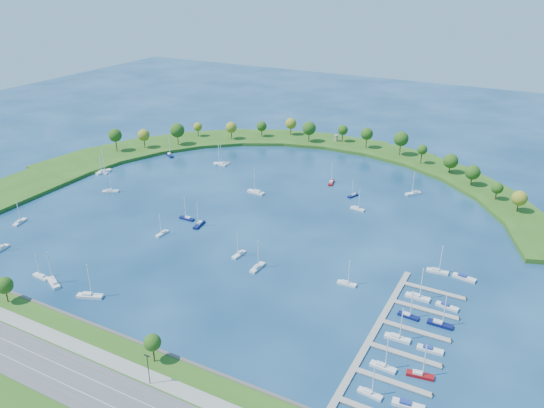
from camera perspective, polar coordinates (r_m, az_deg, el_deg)
The scene contains 40 objects.
ground at distance 255.99m, azimuth -1.51°, elevation -1.01°, with size 700.00×700.00×0.00m, color #082748.
south_shoreline at distance 176.13m, azimuth -22.38°, elevation -15.91°, with size 420.00×43.10×11.60m.
breakwater at distance 316.29m, azimuth -4.50°, elevation 4.19°, with size 286.74×247.64×2.00m.
breakwater_trees at distance 330.10m, azimuth 3.70°, elevation 6.84°, with size 238.59×92.02×14.96m.
harbor_tower at distance 357.55m, azimuth 6.87°, elevation 7.02°, with size 2.60×2.60×4.22m.
dock_system at distance 179.93m, azimuth 13.18°, elevation -13.79°, with size 24.28×82.00×1.60m.
moored_boat_0 at distance 204.60m, azimuth -18.93°, elevation -9.21°, with size 9.66×6.02×13.77m.
moored_boat_1 at distance 210.55m, azimuth -1.57°, elevation -6.73°, with size 2.71×8.47×12.31m.
moored_boat_2 at distance 292.28m, azimuth 6.36°, elevation 2.36°, with size 4.13×8.56×12.12m.
moored_boat_3 at distance 320.03m, azimuth -5.32°, elevation 4.39°, with size 7.88×6.90×12.09m.
moored_boat_4 at distance 339.03m, azimuth -10.88°, elevation 5.20°, with size 8.17×6.46×12.14m.
moored_boat_5 at distance 217.04m, azimuth -22.34°, elevation -7.74°, with size 9.32×6.10×13.35m.
moored_boat_6 at distance 240.91m, azimuth -11.66°, elevation -3.03°, with size 2.46×7.01×10.11m.
moored_boat_7 at distance 291.65m, azimuth -16.90°, elevation 1.37°, with size 8.26×6.40×12.21m.
moored_boat_8 at distance 277.24m, azimuth 8.65°, elevation 0.96°, with size 4.16×6.74×9.60m.
moored_boat_9 at distance 272.18m, azimuth -25.38°, elevation -1.70°, with size 4.18×8.12×11.49m.
moored_boat_10 at distance 262.50m, azimuth 9.14°, elevation -0.45°, with size 7.46×3.04×10.64m.
moored_boat_11 at distance 286.10m, azimuth 14.89°, elevation 1.17°, with size 7.50×7.89×12.51m.
moored_boat_12 at distance 245.92m, azimuth -7.80°, elevation -2.12°, with size 3.53×8.55×12.20m.
moored_boat_13 at distance 319.29m, azimuth -5.57°, elevation 4.33°, with size 8.55×2.78×12.41m.
moored_boat_14 at distance 250.43m, azimuth -27.10°, elevation -4.27°, with size 3.74×8.80×12.53m.
moored_boat_15 at distance 252.64m, azimuth -9.09°, elevation -1.46°, with size 7.64×2.31×11.15m.
moored_boat_16 at distance 277.88m, azimuth -1.72°, elevation 1.33°, with size 9.69×3.60×13.92m.
moored_boat_17 at distance 223.10m, azimuth -23.49°, elevation -7.06°, with size 7.63×2.57×11.04m.
moored_boat_18 at distance 320.44m, azimuth -17.58°, elevation 3.36°, with size 4.15×9.68×13.78m.
moored_boat_19 at distance 219.90m, azimuth -3.56°, elevation -5.33°, with size 2.82×7.61×10.93m.
moored_boat_20 at distance 202.73m, azimuth 8.00°, elevation -8.35°, with size 7.37×2.38×10.70m.
moored_boat_21 at distance 320.01m, azimuth -17.68°, elevation 3.30°, with size 7.11×2.41×10.28m.
docked_boat_0 at distance 159.15m, azimuth 10.43°, elevation -19.23°, with size 7.26×2.65×10.45m.
docked_boat_1 at distance 158.26m, azimuth 14.32°, elevation -20.09°, with size 8.91×3.30×1.78m.
docked_boat_2 at distance 167.92m, azimuth 11.79°, elevation -16.61°, with size 7.99×2.60×11.59m.
docked_boat_3 at distance 167.77m, azimuth 15.55°, elevation -17.12°, with size 8.10×3.37×11.54m.
docked_boat_4 at distance 179.40m, azimuth 13.25°, elevation -13.70°, with size 8.34×2.61×12.14m.
docked_boat_5 at distance 177.70m, azimuth 16.53°, elevation -14.68°, with size 8.15×2.77×1.64m.
docked_boat_6 at distance 190.05m, azimuth 14.38°, elevation -11.43°, with size 7.35×2.64×10.58m.
docked_boat_7 at distance 188.97m, azimuth 17.54°, elevation -12.07°, with size 8.35×2.35×12.27m.
docked_boat_8 at distance 200.14m, azimuth 15.30°, elevation -9.51°, with size 8.83×2.60×12.93m.
docked_boat_9 at distance 198.52m, azimuth 18.20°, elevation -10.35°, with size 8.07×3.38×1.60m.
docked_boat_10 at distance 217.69m, azimuth 17.27°, elevation -6.82°, with size 8.40×3.07×12.08m.
docked_boat_11 at distance 216.97m, azimuth 19.84°, elevation -7.41°, with size 8.96×3.64×1.78m.
Camera 1 is at (114.67, -200.96, 109.54)m, focal length 35.20 mm.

